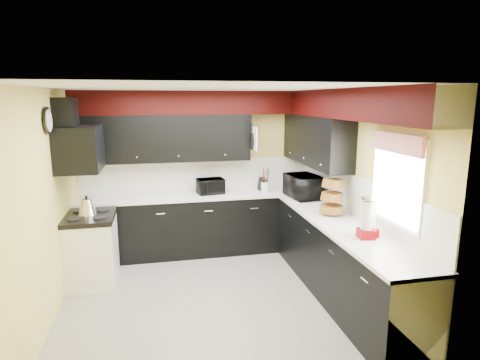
# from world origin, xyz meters

# --- Properties ---
(ground) EXTENTS (3.60, 3.60, 0.00)m
(ground) POSITION_xyz_m (0.00, 0.00, 0.00)
(ground) COLOR gray
(ground) RESTS_ON ground
(wall_back) EXTENTS (3.60, 0.06, 2.50)m
(wall_back) POSITION_xyz_m (0.00, 1.80, 1.25)
(wall_back) COLOR #E0C666
(wall_back) RESTS_ON ground
(wall_right) EXTENTS (0.06, 3.60, 2.50)m
(wall_right) POSITION_xyz_m (1.80, 0.00, 1.25)
(wall_right) COLOR #E0C666
(wall_right) RESTS_ON ground
(wall_left) EXTENTS (0.06, 3.60, 2.50)m
(wall_left) POSITION_xyz_m (-1.80, 0.00, 1.25)
(wall_left) COLOR #E0C666
(wall_left) RESTS_ON ground
(ceiling) EXTENTS (3.60, 3.60, 0.06)m
(ceiling) POSITION_xyz_m (0.00, 0.00, 2.50)
(ceiling) COLOR white
(ceiling) RESTS_ON wall_back
(cab_back) EXTENTS (3.60, 0.60, 0.90)m
(cab_back) POSITION_xyz_m (0.00, 1.50, 0.45)
(cab_back) COLOR black
(cab_back) RESTS_ON ground
(cab_right) EXTENTS (0.60, 3.00, 0.90)m
(cab_right) POSITION_xyz_m (1.50, -0.30, 0.45)
(cab_right) COLOR black
(cab_right) RESTS_ON ground
(counter_back) EXTENTS (3.62, 0.64, 0.04)m
(counter_back) POSITION_xyz_m (0.00, 1.50, 0.92)
(counter_back) COLOR white
(counter_back) RESTS_ON cab_back
(counter_right) EXTENTS (0.64, 3.02, 0.04)m
(counter_right) POSITION_xyz_m (1.50, -0.30, 0.92)
(counter_right) COLOR white
(counter_right) RESTS_ON cab_right
(splash_back) EXTENTS (3.60, 0.02, 0.50)m
(splash_back) POSITION_xyz_m (0.00, 1.79, 1.19)
(splash_back) COLOR white
(splash_back) RESTS_ON counter_back
(splash_right) EXTENTS (0.02, 3.60, 0.50)m
(splash_right) POSITION_xyz_m (1.79, 0.00, 1.19)
(splash_right) COLOR white
(splash_right) RESTS_ON counter_right
(upper_back) EXTENTS (2.60, 0.35, 0.70)m
(upper_back) POSITION_xyz_m (-0.50, 1.62, 1.80)
(upper_back) COLOR black
(upper_back) RESTS_ON wall_back
(upper_right) EXTENTS (0.35, 1.80, 0.70)m
(upper_right) POSITION_xyz_m (1.62, 0.90, 1.80)
(upper_right) COLOR black
(upper_right) RESTS_ON wall_right
(soffit_back) EXTENTS (3.60, 0.36, 0.35)m
(soffit_back) POSITION_xyz_m (0.00, 1.62, 2.33)
(soffit_back) COLOR black
(soffit_back) RESTS_ON wall_back
(soffit_right) EXTENTS (0.36, 3.24, 0.35)m
(soffit_right) POSITION_xyz_m (1.62, -0.18, 2.33)
(soffit_right) COLOR black
(soffit_right) RESTS_ON wall_right
(stove) EXTENTS (0.60, 0.75, 0.86)m
(stove) POSITION_xyz_m (-1.50, 0.75, 0.43)
(stove) COLOR white
(stove) RESTS_ON ground
(cooktop) EXTENTS (0.62, 0.77, 0.06)m
(cooktop) POSITION_xyz_m (-1.50, 0.75, 0.89)
(cooktop) COLOR black
(cooktop) RESTS_ON stove
(hood) EXTENTS (0.50, 0.78, 0.55)m
(hood) POSITION_xyz_m (-1.55, 0.75, 1.78)
(hood) COLOR black
(hood) RESTS_ON wall_left
(hood_duct) EXTENTS (0.24, 0.40, 0.40)m
(hood_duct) POSITION_xyz_m (-1.68, 0.75, 2.20)
(hood_duct) COLOR black
(hood_duct) RESTS_ON wall_left
(window) EXTENTS (0.03, 0.86, 0.96)m
(window) POSITION_xyz_m (1.79, -0.90, 1.55)
(window) COLOR white
(window) RESTS_ON wall_right
(valance) EXTENTS (0.04, 0.88, 0.20)m
(valance) POSITION_xyz_m (1.73, -0.90, 1.95)
(valance) COLOR red
(valance) RESTS_ON wall_right
(pan_top) EXTENTS (0.03, 0.22, 0.40)m
(pan_top) POSITION_xyz_m (0.82, 1.55, 2.00)
(pan_top) COLOR black
(pan_top) RESTS_ON upper_back
(pan_mid) EXTENTS (0.03, 0.28, 0.46)m
(pan_mid) POSITION_xyz_m (0.82, 1.42, 1.75)
(pan_mid) COLOR black
(pan_mid) RESTS_ON upper_back
(pan_low) EXTENTS (0.03, 0.24, 0.42)m
(pan_low) POSITION_xyz_m (0.82, 1.68, 1.72)
(pan_low) COLOR black
(pan_low) RESTS_ON upper_back
(cut_board) EXTENTS (0.03, 0.26, 0.35)m
(cut_board) POSITION_xyz_m (0.83, 1.30, 1.80)
(cut_board) COLOR white
(cut_board) RESTS_ON upper_back
(baskets) EXTENTS (0.27, 0.27, 0.50)m
(baskets) POSITION_xyz_m (1.52, 0.05, 1.18)
(baskets) COLOR brown
(baskets) RESTS_ON upper_right
(clock) EXTENTS (0.03, 0.30, 0.30)m
(clock) POSITION_xyz_m (-1.77, 0.25, 2.15)
(clock) COLOR black
(clock) RESTS_ON wall_left
(deco_plate) EXTENTS (0.03, 0.24, 0.24)m
(deco_plate) POSITION_xyz_m (1.77, -0.35, 2.25)
(deco_plate) COLOR white
(deco_plate) RESTS_ON wall_right
(toaster_oven) EXTENTS (0.44, 0.39, 0.23)m
(toaster_oven) POSITION_xyz_m (0.18, 1.52, 1.06)
(toaster_oven) COLOR black
(toaster_oven) RESTS_ON counter_back
(microwave) EXTENTS (0.47, 0.64, 0.34)m
(microwave) POSITION_xyz_m (1.50, 0.98, 1.11)
(microwave) COLOR black
(microwave) RESTS_ON counter_right
(utensil_crock) EXTENTS (0.16, 0.16, 0.15)m
(utensil_crock) POSITION_xyz_m (1.05, 1.47, 1.02)
(utensil_crock) COLOR silver
(utensil_crock) RESTS_ON counter_back
(knife_block) EXTENTS (0.13, 0.15, 0.21)m
(knife_block) POSITION_xyz_m (1.02, 1.54, 1.04)
(knife_block) COLOR black
(knife_block) RESTS_ON counter_back
(kettle) EXTENTS (0.25, 0.25, 0.20)m
(kettle) POSITION_xyz_m (-1.52, 0.78, 1.02)
(kettle) COLOR silver
(kettle) RESTS_ON cooktop
(dispenser_a) EXTENTS (0.15, 0.15, 0.39)m
(dispenser_a) POSITION_xyz_m (1.57, -0.80, 1.14)
(dispenser_a) COLOR #731104
(dispenser_a) RESTS_ON counter_right
(dispenser_b) EXTENTS (0.18, 0.18, 0.43)m
(dispenser_b) POSITION_xyz_m (1.50, -0.84, 1.16)
(dispenser_b) COLOR #571003
(dispenser_b) RESTS_ON counter_right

